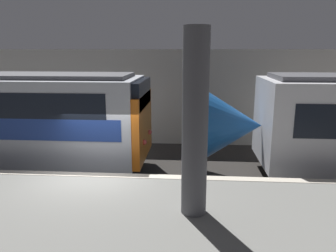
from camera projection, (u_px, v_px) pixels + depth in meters
The scene contains 4 objects.
ground_plane at pixel (95, 206), 9.48m from camera, with size 120.00×120.00×0.00m, color #282623.
platform at pixel (70, 225), 7.49m from camera, with size 40.00×3.86×1.04m.
station_rear_barrier at pixel (134, 97), 15.49m from camera, with size 50.00×0.15×4.45m.
support_pillar_near at pixel (195, 124), 6.60m from camera, with size 0.53×0.53×3.85m.
Camera 1 is at (2.76, -8.52, 4.41)m, focal length 35.00 mm.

